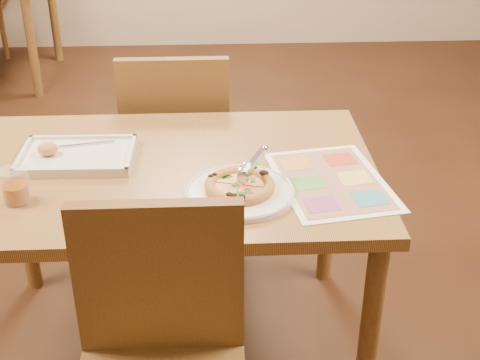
{
  "coord_description": "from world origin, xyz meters",
  "views": [
    {
      "loc": [
        0.14,
        -1.84,
        1.7
      ],
      "look_at": [
        0.22,
        -0.18,
        0.77
      ],
      "focal_mm": 50.0,
      "sensor_mm": 36.0,
      "label": 1
    }
  ],
  "objects_px": {
    "chair_far": "(176,131)",
    "glass_tumbler": "(15,188)",
    "pizza_cutter": "(251,165)",
    "appetizer_tray": "(75,157)",
    "chair_near": "(160,340)",
    "menu": "(331,181)",
    "plate": "(240,193)",
    "dining_table": "(169,192)",
    "pizza": "(240,186)"
  },
  "relations": [
    {
      "from": "chair_near",
      "to": "chair_far",
      "type": "distance_m",
      "value": 1.2
    },
    {
      "from": "appetizer_tray",
      "to": "pizza_cutter",
      "type": "bearing_deg",
      "value": -21.23
    },
    {
      "from": "dining_table",
      "to": "plate",
      "type": "relative_size",
      "value": 4.13
    },
    {
      "from": "chair_near",
      "to": "pizza_cutter",
      "type": "height_order",
      "value": "chair_near"
    },
    {
      "from": "pizza_cutter",
      "to": "appetizer_tray",
      "type": "height_order",
      "value": "pizza_cutter"
    },
    {
      "from": "appetizer_tray",
      "to": "glass_tumbler",
      "type": "relative_size",
      "value": 3.52
    },
    {
      "from": "chair_near",
      "to": "glass_tumbler",
      "type": "xyz_separation_m",
      "value": [
        -0.42,
        0.42,
        0.2
      ]
    },
    {
      "from": "pizza_cutter",
      "to": "appetizer_tray",
      "type": "relative_size",
      "value": 0.33
    },
    {
      "from": "pizza",
      "to": "appetizer_tray",
      "type": "bearing_deg",
      "value": 155.01
    },
    {
      "from": "chair_far",
      "to": "glass_tumbler",
      "type": "height_order",
      "value": "chair_far"
    },
    {
      "from": "pizza",
      "to": "chair_near",
      "type": "bearing_deg",
      "value": -116.8
    },
    {
      "from": "glass_tumbler",
      "to": "menu",
      "type": "relative_size",
      "value": 0.23
    },
    {
      "from": "chair_near",
      "to": "pizza_cutter",
      "type": "bearing_deg",
      "value": 61.04
    },
    {
      "from": "dining_table",
      "to": "appetizer_tray",
      "type": "bearing_deg",
      "value": 167.47
    },
    {
      "from": "chair_far",
      "to": "menu",
      "type": "height_order",
      "value": "chair_far"
    },
    {
      "from": "dining_table",
      "to": "plate",
      "type": "height_order",
      "value": "plate"
    },
    {
      "from": "chair_near",
      "to": "plate",
      "type": "relative_size",
      "value": 1.49
    },
    {
      "from": "appetizer_tray",
      "to": "menu",
      "type": "bearing_deg",
      "value": -12.73
    },
    {
      "from": "chair_near",
      "to": "appetizer_tray",
      "type": "height_order",
      "value": "chair_near"
    },
    {
      "from": "dining_table",
      "to": "pizza",
      "type": "relative_size",
      "value": 6.38
    },
    {
      "from": "chair_near",
      "to": "pizza_cutter",
      "type": "xyz_separation_m",
      "value": [
        0.25,
        0.45,
        0.23
      ]
    },
    {
      "from": "chair_far",
      "to": "glass_tumbler",
      "type": "relative_size",
      "value": 4.62
    },
    {
      "from": "dining_table",
      "to": "chair_near",
      "type": "bearing_deg",
      "value": -90.0
    },
    {
      "from": "pizza_cutter",
      "to": "menu",
      "type": "height_order",
      "value": "pizza_cutter"
    },
    {
      "from": "pizza",
      "to": "glass_tumbler",
      "type": "relative_size",
      "value": 2.0
    },
    {
      "from": "chair_far",
      "to": "menu",
      "type": "xyz_separation_m",
      "value": [
        0.49,
        -0.71,
        0.16
      ]
    },
    {
      "from": "appetizer_tray",
      "to": "glass_tumbler",
      "type": "height_order",
      "value": "glass_tumbler"
    },
    {
      "from": "chair_near",
      "to": "chair_far",
      "type": "relative_size",
      "value": 1.0
    },
    {
      "from": "pizza_cutter",
      "to": "glass_tumbler",
      "type": "relative_size",
      "value": 1.15
    },
    {
      "from": "plate",
      "to": "appetizer_tray",
      "type": "relative_size",
      "value": 0.88
    },
    {
      "from": "chair_near",
      "to": "menu",
      "type": "relative_size",
      "value": 1.08
    },
    {
      "from": "chair_near",
      "to": "chair_far",
      "type": "xyz_separation_m",
      "value": [
        -0.0,
        1.2,
        0.0
      ]
    },
    {
      "from": "plate",
      "to": "menu",
      "type": "distance_m",
      "value": 0.29
    },
    {
      "from": "dining_table",
      "to": "menu",
      "type": "height_order",
      "value": "menu"
    },
    {
      "from": "chair_far",
      "to": "plate",
      "type": "relative_size",
      "value": 1.49
    },
    {
      "from": "pizza",
      "to": "chair_far",
      "type": "bearing_deg",
      "value": 105.62
    },
    {
      "from": "glass_tumbler",
      "to": "menu",
      "type": "bearing_deg",
      "value": 4.45
    },
    {
      "from": "dining_table",
      "to": "pizza",
      "type": "xyz_separation_m",
      "value": [
        0.22,
        -0.17,
        0.11
      ]
    },
    {
      "from": "pizza_cutter",
      "to": "appetizer_tray",
      "type": "xyz_separation_m",
      "value": [
        -0.55,
        0.21,
        -0.07
      ]
    },
    {
      "from": "pizza",
      "to": "menu",
      "type": "xyz_separation_m",
      "value": [
        0.28,
        0.06,
        -0.03
      ]
    },
    {
      "from": "dining_table",
      "to": "plate",
      "type": "distance_m",
      "value": 0.3
    },
    {
      "from": "plate",
      "to": "glass_tumbler",
      "type": "bearing_deg",
      "value": -179.49
    },
    {
      "from": "plate",
      "to": "pizza",
      "type": "height_order",
      "value": "pizza"
    },
    {
      "from": "chair_near",
      "to": "glass_tumbler",
      "type": "relative_size",
      "value": 4.62
    },
    {
      "from": "chair_far",
      "to": "appetizer_tray",
      "type": "distance_m",
      "value": 0.63
    },
    {
      "from": "menu",
      "to": "chair_near",
      "type": "bearing_deg",
      "value": -135.33
    },
    {
      "from": "pizza",
      "to": "pizza_cutter",
      "type": "xyz_separation_m",
      "value": [
        0.04,
        0.03,
        0.05
      ]
    },
    {
      "from": "glass_tumbler",
      "to": "menu",
      "type": "distance_m",
      "value": 0.91
    },
    {
      "from": "chair_far",
      "to": "glass_tumbler",
      "type": "xyz_separation_m",
      "value": [
        -0.42,
        -0.79,
        0.2
      ]
    },
    {
      "from": "pizza",
      "to": "appetizer_tray",
      "type": "xyz_separation_m",
      "value": [
        -0.51,
        0.24,
        -0.02
      ]
    }
  ]
}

